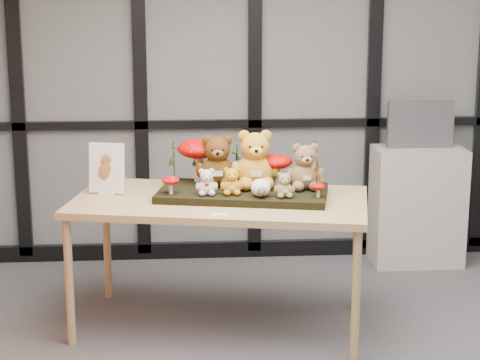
{
  "coord_description": "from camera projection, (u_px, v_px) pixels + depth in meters",
  "views": [
    {
      "loc": [
        -1.02,
        -3.96,
        2.16
      ],
      "look_at": [
        -0.66,
        1.06,
        0.95
      ],
      "focal_mm": 65.0,
      "sensor_mm": 36.0,
      "label": 1
    }
  ],
  "objects": [
    {
      "name": "bear_pooh_yellow",
      "position": [
        255.0,
        156.0,
        5.3
      ],
      "size": [
        0.35,
        0.33,
        0.39
      ],
      "primitive_type": null,
      "rotation": [
        0.0,
        0.0,
        -0.2
      ],
      "color": "gold",
      "rests_on": "diorama_tray"
    },
    {
      "name": "plush_cream_hedgehog",
      "position": [
        261.0,
        187.0,
        5.11
      ],
      "size": [
        0.1,
        0.1,
        0.12
      ],
      "primitive_type": null,
      "rotation": [
        0.0,
        0.0,
        -0.2
      ],
      "color": "white",
      "rests_on": "diorama_tray"
    },
    {
      "name": "room_shell",
      "position": [
        398.0,
        79.0,
        4.03
      ],
      "size": [
        5.0,
        5.0,
        5.0
      ],
      "color": "beige",
      "rests_on": "floor"
    },
    {
      "name": "bear_beige_small",
      "position": [
        284.0,
        183.0,
        5.09
      ],
      "size": [
        0.15,
        0.14,
        0.17
      ],
      "primitive_type": null,
      "rotation": [
        0.0,
        0.0,
        -0.2
      ],
      "color": "#937F4D",
      "rests_on": "diorama_tray"
    },
    {
      "name": "sprig_dry_far_right",
      "position": [
        315.0,
        164.0,
        5.3
      ],
      "size": [
        0.05,
        0.05,
        0.3
      ],
      "primitive_type": null,
      "color": "brown",
      "rests_on": "diorama_tray"
    },
    {
      "name": "mushroom_back_left",
      "position": [
        199.0,
        158.0,
        5.46
      ],
      "size": [
        0.27,
        0.27,
        0.3
      ],
      "primitive_type": null,
      "color": "#9E0805",
      "rests_on": "diorama_tray"
    },
    {
      "name": "cabinet",
      "position": [
        417.0,
        206.0,
        6.54
      ],
      "size": [
        0.67,
        0.39,
        0.89
      ],
      "primitive_type": "cube",
      "color": "#ACA49A",
      "rests_on": "floor"
    },
    {
      "name": "diorama_tray",
      "position": [
        243.0,
        193.0,
        5.29
      ],
      "size": [
        1.1,
        0.7,
        0.04
      ],
      "primitive_type": "cube",
      "rotation": [
        0.0,
        0.0,
        -0.2
      ],
      "color": "black",
      "rests_on": "display_table"
    },
    {
      "name": "bear_tan_back",
      "position": [
        305.0,
        164.0,
        5.27
      ],
      "size": [
        0.28,
        0.26,
        0.31
      ],
      "primitive_type": null,
      "rotation": [
        0.0,
        0.0,
        -0.2
      ],
      "color": "brown",
      "rests_on": "diorama_tray"
    },
    {
      "name": "sprig_dry_mid_right",
      "position": [
        317.0,
        177.0,
        5.18
      ],
      "size": [
        0.05,
        0.05,
        0.2
      ],
      "primitive_type": null,
      "color": "brown",
      "rests_on": "diorama_tray"
    },
    {
      "name": "sign_holder",
      "position": [
        107.0,
        170.0,
        5.32
      ],
      "size": [
        0.23,
        0.09,
        0.32
      ],
      "rotation": [
        0.0,
        0.0,
        -0.25
      ],
      "color": "silver",
      "rests_on": "display_table"
    },
    {
      "name": "glass_partition",
      "position": [
        315.0,
        74.0,
        6.48
      ],
      "size": [
        4.9,
        0.06,
        2.78
      ],
      "color": "#2D383F",
      "rests_on": "floor"
    },
    {
      "name": "bear_brown_medium",
      "position": [
        217.0,
        158.0,
        5.35
      ],
      "size": [
        0.31,
        0.29,
        0.35
      ],
      "primitive_type": null,
      "rotation": [
        0.0,
        0.0,
        -0.2
      ],
      "color": "#4D2D0D",
      "rests_on": "diorama_tray"
    },
    {
      "name": "sprig_green_far_left",
      "position": [
        174.0,
        162.0,
        5.43
      ],
      "size": [
        0.05,
        0.05,
        0.27
      ],
      "primitive_type": null,
      "color": "#1C360C",
      "rests_on": "diorama_tray"
    },
    {
      "name": "mushroom_front_right",
      "position": [
        318.0,
        189.0,
        5.09
      ],
      "size": [
        0.08,
        0.08,
        0.09
      ],
      "primitive_type": null,
      "color": "#9E0805",
      "rests_on": "diorama_tray"
    },
    {
      "name": "mushroom_back_right",
      "position": [
        277.0,
        168.0,
        5.36
      ],
      "size": [
        0.2,
        0.2,
        0.22
      ],
      "primitive_type": null,
      "color": "#9E0805",
      "rests_on": "diorama_tray"
    },
    {
      "name": "mushroom_front_left",
      "position": [
        171.0,
        184.0,
        5.17
      ],
      "size": [
        0.11,
        0.11,
        0.12
      ],
      "primitive_type": null,
      "color": "#9E0805",
      "rests_on": "diorama_tray"
    },
    {
      "name": "monitor",
      "position": [
        420.0,
        125.0,
        6.41
      ],
      "size": [
        0.49,
        0.05,
        0.35
      ],
      "color": "#4C4F54",
      "rests_on": "cabinet"
    },
    {
      "name": "sprig_green_centre",
      "position": [
        237.0,
        164.0,
        5.45
      ],
      "size": [
        0.05,
        0.05,
        0.23
      ],
      "primitive_type": null,
      "color": "#1C360C",
      "rests_on": "diorama_tray"
    },
    {
      "name": "bear_white_bow",
      "position": [
        207.0,
        180.0,
        5.14
      ],
      "size": [
        0.16,
        0.15,
        0.18
      ],
      "primitive_type": null,
      "rotation": [
        0.0,
        0.0,
        -0.2
      ],
      "color": "silver",
      "rests_on": "diorama_tray"
    },
    {
      "name": "label_card",
      "position": [
        220.0,
        215.0,
        4.9
      ],
      "size": [
        0.1,
        0.03,
        0.0
      ],
      "primitive_type": "cube",
      "color": "white",
      "rests_on": "display_table"
    },
    {
      "name": "sprig_green_mid_left",
      "position": [
        197.0,
        161.0,
        5.47
      ],
      "size": [
        0.05,
        0.05,
        0.26
      ],
      "primitive_type": null,
      "color": "#1C360C",
      "rests_on": "diorama_tray"
    },
    {
      "name": "display_table",
      "position": [
        220.0,
        209.0,
        5.26
      ],
      "size": [
        1.91,
        1.22,
        0.83
      ],
      "rotation": [
        0.0,
        0.0,
        -0.2
      ],
      "color": "tan",
      "rests_on": "floor"
    },
    {
      "name": "bear_small_yellow",
      "position": [
        232.0,
        179.0,
        5.16
      ],
      "size": [
        0.16,
        0.15,
        0.18
      ],
      "primitive_type": null,
      "rotation": [
        0.0,
        0.0,
        -0.2
      ],
      "color": "orange",
      "rests_on": "diorama_tray"
    }
  ]
}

